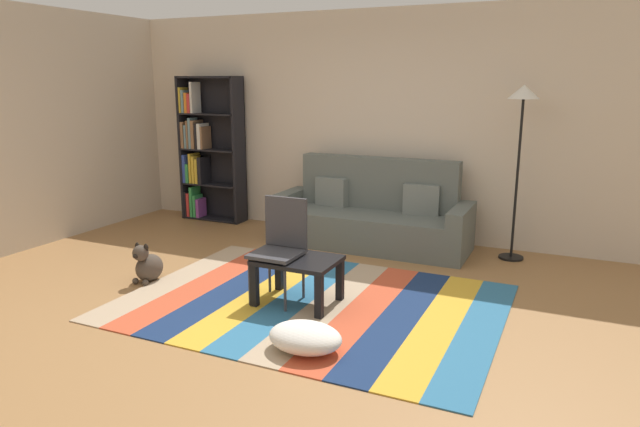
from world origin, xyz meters
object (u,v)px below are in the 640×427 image
Objects in this scene: pouf at (305,337)px; standing_lamp at (522,115)px; folding_chair at (281,241)px; bookshelf at (205,151)px; tv_remote at (292,256)px; couch at (372,217)px; coffee_table at (298,267)px; dog at (148,265)px.

standing_lamp is at bearing 69.86° from pouf.
standing_lamp is 2.04× the size of folding_chair.
pouf is (3.01, -3.04, -0.83)m from bookshelf.
pouf is 0.29× the size of standing_lamp.
tv_remote is 0.18m from folding_chair.
couch is 4.19× the size of pouf.
dog is at bearing -176.48° from coffee_table.
couch is 2.60m from bookshelf.
dog is at bearing -144.31° from standing_lamp.
folding_chair is (-0.63, 0.82, 0.43)m from pouf.
folding_chair is (1.38, 0.14, 0.37)m from dog.
folding_chair is at bearing 127.61° from pouf.
tv_remote is at bearing 1.88° from folding_chair.
tv_remote is (-0.01, -1.98, 0.09)m from couch.
bookshelf is 4.86× the size of dog.
dog is at bearing -153.43° from folding_chair.
coffee_table is 1.26× the size of pouf.
folding_chair reaches higher than tv_remote.
dog is 1.54m from tv_remote.
coffee_table is 1.71× the size of dog.
standing_lamp is 2.86m from tv_remote.
pouf is at bearing -79.83° from couch.
tv_remote is at bearing -90.19° from couch.
dog is 1.44m from folding_chair.
standing_lamp reaches higher than coffee_table.
tv_remote is at bearing -174.32° from coffee_table.
couch is 1.17× the size of bookshelf.
couch reaches higher than coffee_table.
folding_chair reaches higher than coffee_table.
tv_remote is (-1.56, -2.12, -1.11)m from standing_lamp.
pouf is at bearing -18.77° from dog.
dog reaches higher than pouf.
bookshelf is at bearing 134.68° from pouf.
bookshelf is at bearing 157.86° from folding_chair.
couch is 1.23× the size of standing_lamp.
standing_lamp is at bearing 33.77° from tv_remote.
dog is (-1.56, -0.10, -0.17)m from coffee_table.
folding_chair is (-0.14, -1.94, 0.20)m from couch.
standing_lamp is at bearing -2.12° from bookshelf.
standing_lamp reaches higher than tv_remote.
tv_remote is (-0.50, 0.77, 0.31)m from pouf.
standing_lamp is at bearing 71.69° from folding_chair.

